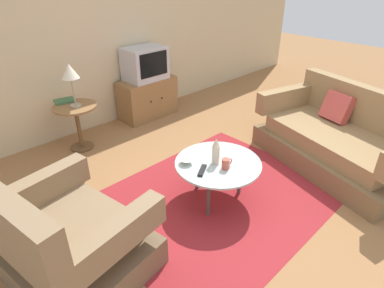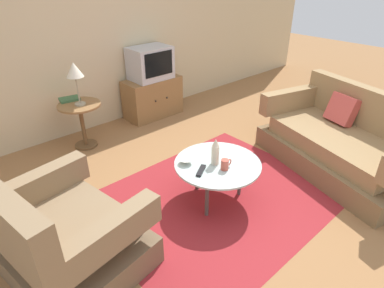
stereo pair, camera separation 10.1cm
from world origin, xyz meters
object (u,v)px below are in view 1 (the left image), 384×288
table_lamp (70,73)px  vase (216,152)px  bowl (187,161)px  side_table (77,118)px  couch (339,141)px  coffee_table (218,165)px  book (65,101)px  television (145,64)px  mug (226,164)px  tv_remote_dark (202,170)px  tv_stand (148,98)px  armchair (68,242)px

table_lamp → vase: (0.42, -1.81, -0.42)m
bowl → side_table: bearing=98.1°
couch → table_lamp: bearing=54.6°
coffee_table → book: bearing=103.3°
television → book: bearing=-179.4°
television → vase: bearing=-110.7°
side_table → television: size_ratio=0.99×
television → couch: bearing=-74.8°
television → vase: 2.21m
television → mug: (-0.77, -2.17, -0.33)m
television → tv_remote_dark: 2.30m
coffee_table → side_table: side_table is taller
mug → table_lamp: bearing=102.4°
coffee_table → table_lamp: (-0.45, 1.82, 0.58)m
vase → tv_remote_dark: vase is taller
tv_stand → armchair: bearing=-138.6°
armchair → mug: size_ratio=9.15×
tv_stand → vase: bearing=-110.8°
television → bowl: (-0.97, -1.87, -0.35)m
side_table → armchair: bearing=-119.2°
armchair → television: size_ratio=1.95×
side_table → vase: size_ratio=2.21×
tv_remote_dark → television: bearing=-145.6°
side_table → table_lamp: (0.01, -0.03, 0.55)m
tv_stand → book: size_ratio=3.23×
armchair → couch: 2.93m
table_lamp → bowl: size_ratio=3.97×
coffee_table → tv_remote_dark: 0.22m
coffee_table → tv_stand: (0.75, 2.05, -0.10)m
bowl → television: bearing=62.7°
armchair → couch: (2.85, -0.67, -0.01)m
couch → mug: size_ratio=15.70×
side_table → coffee_table: bearing=-76.2°
vase → mug: 0.14m
bowl → tv_remote_dark: bearing=-87.2°
coffee_table → tv_remote_dark: (-0.21, -0.00, 0.04)m
book → mug: bearing=-67.0°
side_table → vase: 1.90m
couch → bowl: size_ratio=15.07×
book → tv_remote_dark: bearing=-71.4°
side_table → tv_stand: bearing=9.3°
vase → book: vase is taller
tv_remote_dark → book: (-0.27, 2.04, 0.15)m
mug → bowl: mug is taller
television → side_table: bearing=-170.2°
coffee_table → mug: bearing=-102.2°
bowl → book: 1.88m
armchair → book: (0.92, 1.89, 0.28)m
couch → book: bearing=52.6°
television → bowl: television is taller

